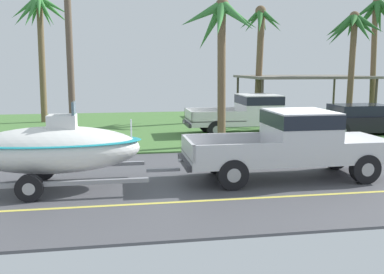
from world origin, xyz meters
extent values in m
cube|color=#4C4C51|center=(0.00, 0.00, -0.03)|extent=(36.00, 8.00, 0.06)
cube|color=#477538|center=(0.00, 11.00, 0.00)|extent=(36.00, 14.00, 0.11)
cube|color=#DBCC4C|center=(0.00, -1.80, 0.00)|extent=(34.20, 0.12, 0.01)
cube|color=silver|center=(-1.00, -0.14, 0.63)|extent=(5.59, 1.91, 0.22)
cube|color=silver|center=(1.01, -0.14, 0.93)|extent=(1.57, 1.91, 0.38)
cube|color=silver|center=(-0.61, -0.14, 1.32)|extent=(1.68, 1.91, 1.17)
cube|color=black|center=(-0.61, -0.14, 1.68)|extent=(1.70, 1.93, 0.38)
cube|color=gray|center=(-2.62, -0.14, 0.76)|extent=(2.35, 1.91, 0.04)
cube|color=silver|center=(-2.62, 0.78, 0.96)|extent=(2.35, 0.08, 0.45)
cube|color=silver|center=(-2.62, -1.05, 0.96)|extent=(2.35, 0.08, 0.45)
cube|color=silver|center=(-3.76, -0.14, 0.96)|extent=(0.08, 1.91, 0.45)
cube|color=#333338|center=(-3.86, -0.14, 0.57)|extent=(0.12, 1.72, 0.16)
sphere|color=#B2B2B7|center=(-3.98, -0.14, 0.62)|extent=(0.10, 0.10, 0.10)
cylinder|color=black|center=(0.94, 0.70, 0.40)|extent=(0.80, 0.28, 0.80)
cylinder|color=#9E9EA3|center=(0.94, 0.70, 0.40)|extent=(0.36, 0.29, 0.36)
cylinder|color=black|center=(0.94, -0.98, 0.40)|extent=(0.80, 0.28, 0.80)
cylinder|color=#9E9EA3|center=(0.94, -0.98, 0.40)|extent=(0.36, 0.29, 0.36)
cylinder|color=black|center=(-2.74, 0.70, 0.40)|extent=(0.80, 0.28, 0.80)
cylinder|color=#9E9EA3|center=(-2.74, 0.70, 0.40)|extent=(0.36, 0.29, 0.36)
cylinder|color=black|center=(-2.74, -0.98, 0.40)|extent=(0.80, 0.28, 0.80)
cylinder|color=#9E9EA3|center=(-2.74, -0.98, 0.40)|extent=(0.36, 0.29, 0.36)
cube|color=gray|center=(-4.43, -0.14, 0.38)|extent=(0.90, 0.10, 0.08)
cube|color=gray|center=(-7.20, 0.81, 0.38)|extent=(4.64, 0.12, 0.10)
cube|color=gray|center=(-7.20, -1.09, 0.38)|extent=(4.64, 0.12, 0.10)
cylinder|color=black|center=(-7.66, 0.87, 0.32)|extent=(0.64, 0.22, 0.64)
cylinder|color=#9E9EA3|center=(-7.66, 0.87, 0.32)|extent=(0.29, 0.23, 0.29)
cylinder|color=black|center=(-7.66, -1.15, 0.32)|extent=(0.64, 0.22, 0.64)
cylinder|color=#9E9EA3|center=(-7.66, -1.15, 0.32)|extent=(0.29, 0.23, 0.29)
ellipsoid|color=white|center=(-7.20, -0.14, 1.02)|extent=(4.32, 1.85, 1.19)
ellipsoid|color=teal|center=(-7.20, -0.14, 1.23)|extent=(4.41, 1.89, 0.12)
cube|color=silver|center=(-6.98, -0.14, 1.59)|extent=(0.70, 0.60, 0.65)
cube|color=slate|center=(-6.68, -0.14, 2.06)|extent=(0.06, 0.56, 0.36)
cylinder|color=silver|center=(-5.25, -0.14, 1.51)|extent=(0.04, 0.04, 0.50)
cube|color=silver|center=(0.39, 7.71, 0.63)|extent=(5.76, 2.05, 0.22)
cube|color=silver|center=(2.46, 7.71, 0.93)|extent=(1.61, 2.05, 0.38)
cube|color=silver|center=(0.79, 7.71, 1.29)|extent=(1.73, 2.05, 1.10)
cube|color=black|center=(0.79, 7.71, 1.61)|extent=(1.75, 2.07, 0.38)
cube|color=#9D9D9D|center=(-1.29, 7.71, 0.76)|extent=(2.42, 2.05, 0.04)
cube|color=silver|center=(-1.29, 8.70, 0.96)|extent=(2.42, 0.08, 0.45)
cube|color=silver|center=(-1.29, 6.72, 0.96)|extent=(2.42, 0.08, 0.45)
cube|color=silver|center=(-2.46, 7.71, 0.96)|extent=(0.08, 2.05, 0.45)
cube|color=#333338|center=(-2.56, 7.71, 0.57)|extent=(0.12, 1.85, 0.16)
sphere|color=#B2B2B7|center=(-2.68, 7.71, 0.62)|extent=(0.10, 0.10, 0.10)
cylinder|color=black|center=(2.38, 8.63, 0.40)|extent=(0.80, 0.28, 0.80)
cylinder|color=#9E9EA3|center=(2.38, 8.63, 0.40)|extent=(0.36, 0.29, 0.36)
cylinder|color=black|center=(2.38, 6.80, 0.40)|extent=(0.80, 0.28, 0.80)
cylinder|color=#9E9EA3|center=(2.38, 6.80, 0.40)|extent=(0.36, 0.29, 0.36)
cylinder|color=black|center=(-1.41, 8.63, 0.40)|extent=(0.80, 0.28, 0.80)
cylinder|color=#9E9EA3|center=(-1.41, 8.63, 0.40)|extent=(0.36, 0.29, 0.36)
cylinder|color=black|center=(-1.41, 6.80, 0.40)|extent=(0.80, 0.28, 0.80)
cylinder|color=#9E9EA3|center=(-1.41, 6.80, 0.40)|extent=(0.36, 0.29, 0.36)
cube|color=black|center=(5.61, 6.95, 0.53)|extent=(4.36, 1.83, 0.70)
cube|color=black|center=(5.39, 6.95, 1.13)|extent=(2.44, 1.69, 0.50)
cylinder|color=black|center=(7.09, 7.78, 0.33)|extent=(0.66, 0.22, 0.66)
cylinder|color=#9E9EA3|center=(7.09, 7.78, 0.33)|extent=(0.30, 0.23, 0.30)
cylinder|color=black|center=(4.13, 7.78, 0.33)|extent=(0.66, 0.22, 0.66)
cylinder|color=#9E9EA3|center=(4.13, 7.78, 0.33)|extent=(0.30, 0.23, 0.30)
cylinder|color=black|center=(4.13, 6.12, 0.33)|extent=(0.66, 0.22, 0.66)
cylinder|color=#9E9EA3|center=(4.13, 6.12, 0.33)|extent=(0.30, 0.23, 0.30)
cylinder|color=#4C4238|center=(8.70, 15.75, 1.21)|extent=(0.14, 0.14, 2.43)
cylinder|color=#4C4238|center=(8.70, 10.89, 1.21)|extent=(0.14, 0.14, 2.43)
cylinder|color=#4C4238|center=(2.04, 15.75, 1.21)|extent=(0.14, 0.14, 2.43)
cylinder|color=#4C4238|center=(2.04, 10.89, 1.21)|extent=(0.14, 0.14, 2.43)
cube|color=#6B665B|center=(5.37, 13.32, 2.50)|extent=(7.16, 5.35, 0.14)
cylinder|color=brown|center=(9.15, 12.08, 3.38)|extent=(0.31, 0.67, 6.76)
cone|color=#286028|center=(9.60, 12.13, 6.18)|extent=(1.24, 0.50, 1.37)
cone|color=#286028|center=(9.60, 12.54, 5.92)|extent=(1.43, 1.43, 1.91)
cone|color=#286028|center=(9.19, 12.88, 6.16)|extent=(0.52, 1.88, 1.53)
cone|color=#286028|center=(8.79, 12.65, 6.32)|extent=(1.14, 1.50, 1.17)
cone|color=#286028|center=(8.53, 12.24, 5.89)|extent=(1.55, 0.68, 1.90)
cone|color=#286028|center=(8.45, 11.97, 6.33)|extent=(1.63, 0.59, 1.15)
cone|color=#286028|center=(8.78, 11.43, 6.01)|extent=(1.25, 1.78, 1.78)
sphere|color=brown|center=(9.15, 12.08, 6.75)|extent=(0.50, 0.50, 0.50)
cylinder|color=brown|center=(-1.61, 5.06, 2.70)|extent=(0.31, 0.55, 5.42)
cone|color=#387A38|center=(-0.89, 5.14, 4.99)|extent=(1.61, 0.46, 1.09)
cone|color=#387A38|center=(-1.41, 5.61, 4.79)|extent=(0.78, 1.44, 1.47)
cone|color=#387A38|center=(-1.93, 5.68, 4.61)|extent=(1.13, 1.68, 1.86)
cone|color=#387A38|center=(-2.39, 5.04, 5.02)|extent=(1.77, 0.46, 1.14)
cone|color=#387A38|center=(-1.87, 4.28, 4.80)|extent=(0.99, 1.92, 1.54)
cone|color=#387A38|center=(-1.25, 4.26, 4.90)|extent=(1.18, 1.97, 1.38)
sphere|color=brown|center=(-1.61, 5.06, 5.41)|extent=(0.50, 0.50, 0.50)
cylinder|color=brown|center=(2.40, 12.62, 3.09)|extent=(0.37, 0.86, 6.18)
cone|color=#2D6B2D|center=(2.99, 12.54, 5.61)|extent=(1.42, 0.49, 1.34)
cone|color=#2D6B2D|center=(2.79, 13.24, 5.67)|extent=(1.19, 1.61, 1.31)
cone|color=#2D6B2D|center=(2.15, 13.23, 5.64)|extent=(0.87, 1.52, 1.30)
cone|color=#2D6B2D|center=(1.84, 12.70, 5.69)|extent=(1.38, 0.52, 1.21)
cone|color=#2D6B2D|center=(2.12, 11.82, 5.53)|extent=(1.07, 1.99, 1.63)
cone|color=#2D6B2D|center=(2.72, 11.85, 5.71)|extent=(1.04, 1.84, 1.25)
sphere|color=brown|center=(2.40, 12.62, 6.17)|extent=(0.60, 0.60, 0.60)
cylinder|color=brown|center=(-9.65, 13.86, 3.39)|extent=(0.34, 0.79, 6.79)
cone|color=#387A38|center=(-8.90, 13.99, 6.37)|extent=(1.71, 0.60, 1.10)
cone|color=#387A38|center=(-8.98, 14.35, 6.19)|extent=(1.76, 1.43, 1.50)
cone|color=#387A38|center=(-9.47, 14.59, 6.08)|extent=(0.78, 1.78, 1.66)
cone|color=#387A38|center=(-9.95, 14.31, 6.07)|extent=(1.13, 1.41, 1.68)
cone|color=#387A38|center=(-10.43, 14.08, 6.25)|extent=(1.81, 0.79, 1.34)
cone|color=#387A38|center=(-10.24, 13.53, 6.01)|extent=(1.63, 1.15, 1.81)
cone|color=#387A38|center=(-9.95, 13.37, 5.98)|extent=(1.13, 1.48, 1.85)
cone|color=#387A38|center=(-9.57, 13.33, 6.18)|extent=(0.50, 1.34, 1.41)
cone|color=#387A38|center=(-9.23, 13.51, 6.01)|extent=(1.20, 1.07, 1.70)
cylinder|color=brown|center=(6.48, 9.77, 2.83)|extent=(0.32, 0.41, 5.66)
cone|color=#286028|center=(7.12, 9.78, 5.16)|extent=(1.54, 0.43, 1.32)
cone|color=#286028|center=(7.17, 10.22, 5.12)|extent=(1.69, 1.25, 1.32)
cone|color=#286028|center=(6.64, 10.35, 5.17)|extent=(0.74, 1.48, 1.25)
cone|color=#286028|center=(6.04, 10.40, 5.19)|extent=(1.37, 1.69, 1.29)
cone|color=#286028|center=(5.90, 9.95, 4.94)|extent=(1.50, 0.76, 1.65)
cone|color=#286028|center=(5.65, 9.61, 5.01)|extent=(1.97, 0.78, 1.61)
cone|color=#286028|center=(6.12, 9.22, 5.34)|extent=(1.15, 1.45, 0.98)
cone|color=#286028|center=(6.57, 9.13, 4.99)|extent=(0.58, 1.61, 1.59)
cone|color=#286028|center=(7.01, 9.31, 5.23)|extent=(1.49, 1.38, 1.20)
sphere|color=brown|center=(6.48, 9.77, 5.65)|extent=(0.51, 0.51, 0.51)
cylinder|color=brown|center=(-7.22, 4.80, 4.29)|extent=(0.24, 0.24, 8.59)
camera|label=1|loc=(-5.57, -11.44, 3.12)|focal=40.68mm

